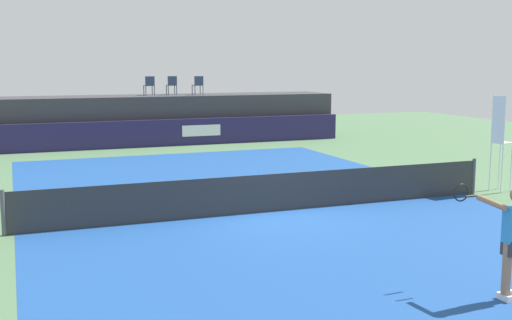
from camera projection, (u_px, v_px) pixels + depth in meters
name	position (u px, v px, depth m)	size (l,w,h in m)	color
ground_plane	(232.00, 190.00, 18.53)	(48.00, 48.00, 0.00)	#4C704C
court_inner	(271.00, 211.00, 15.77)	(12.00, 22.00, 0.00)	#1C478C
sponsor_wall	(155.00, 133.00, 28.13)	(18.00, 0.22, 1.20)	#231E4C
spectator_platform	(147.00, 119.00, 29.71)	(18.00, 2.80, 2.20)	#38383D
spectator_chair_far_left	(149.00, 85.00, 29.56)	(0.46, 0.46, 0.89)	#2D3D56
spectator_chair_left	(172.00, 84.00, 30.01)	(0.44, 0.44, 0.89)	#2D3D56
spectator_chair_center	(198.00, 84.00, 30.04)	(0.46, 0.46, 0.89)	#2D3D56
umpire_chair	(500.00, 137.00, 18.03)	(0.51, 0.51, 2.76)	white
tennis_net	(272.00, 193.00, 15.70)	(12.40, 0.02, 0.95)	#2D2D2D
net_post_near	(3.00, 213.00, 13.48)	(0.10, 0.10, 1.00)	#4C4C51
net_post_far	(474.00, 176.00, 17.91)	(0.10, 0.10, 1.00)	#4C4C51
tennis_ball	(113.00, 200.00, 16.97)	(0.07, 0.07, 0.07)	#D8EA33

